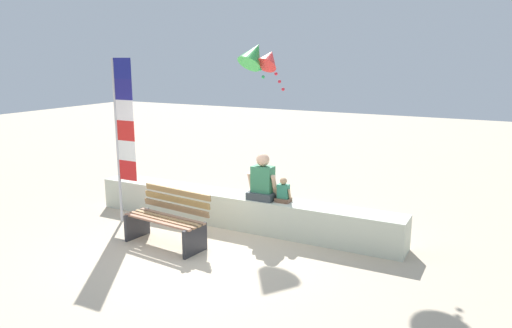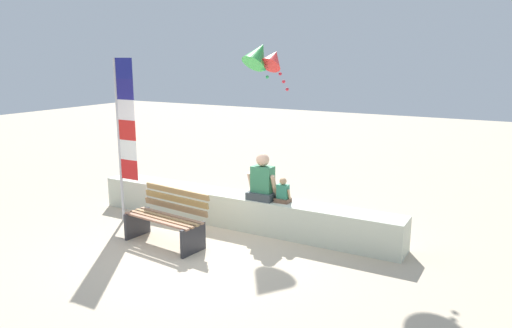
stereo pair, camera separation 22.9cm
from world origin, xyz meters
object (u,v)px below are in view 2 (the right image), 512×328
at_px(person_child, 283,193).
at_px(kite_red, 273,59).
at_px(person_adult, 263,181).
at_px(kite_green, 258,54).
at_px(flag_banner, 124,128).
at_px(park_bench, 167,220).

distance_m(person_child, kite_red, 4.58).
height_order(person_adult, kite_red, kite_red).
xyz_separation_m(person_adult, kite_green, (-1.95, 3.36, 2.17)).
xyz_separation_m(person_adult, kite_red, (-1.60, 3.48, 2.06)).
xyz_separation_m(kite_red, kite_green, (-0.35, -0.11, 0.11)).
bearing_deg(person_child, person_adult, -179.93).
distance_m(flag_banner, kite_red, 4.48).
height_order(person_adult, person_child, person_adult).
bearing_deg(kite_red, person_adult, -65.27).
relative_size(flag_banner, kite_red, 2.73).
distance_m(park_bench, kite_green, 5.42).
bearing_deg(kite_red, flag_banner, -101.11).
bearing_deg(person_adult, person_child, 0.07).
bearing_deg(person_adult, flag_banner, -162.75).
relative_size(person_adult, kite_green, 0.81).
distance_m(park_bench, flag_banner, 1.97).
bearing_deg(person_adult, park_bench, -130.59).
relative_size(park_bench, kite_green, 1.46).
distance_m(park_bench, kite_red, 5.42).
xyz_separation_m(person_child, kite_red, (-1.99, 3.48, 2.21)).
xyz_separation_m(person_child, kite_green, (-2.35, 3.36, 2.32)).
distance_m(park_bench, person_child, 1.98).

